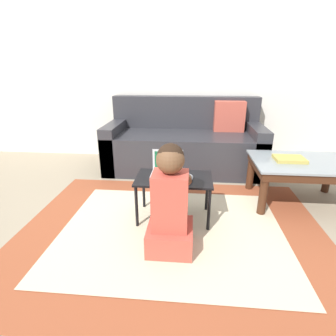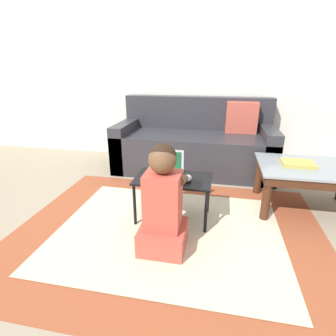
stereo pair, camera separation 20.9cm
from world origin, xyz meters
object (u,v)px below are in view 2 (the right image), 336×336
Objects in this scene: coffee_table at (311,174)px; book_on_table at (298,163)px; computer_mouse at (187,178)px; laptop_desk at (173,183)px; laptop at (167,171)px; person_seated at (163,205)px; couch at (195,145)px.

book_on_table is (-0.12, 0.00, 0.08)m from coffee_table.
coffee_table is at bearing 22.84° from computer_mouse.
computer_mouse is at bearing -15.70° from laptop_desk.
book_on_table is at bearing 21.45° from laptop_desk.
laptop_desk is 0.11m from laptop.
coffee_table is 1.36m from person_seated.
coffee_table is 3.49× the size of laptop.
coffee_table reaches higher than laptop_desk.
laptop reaches higher than computer_mouse.
laptop_desk is 0.80× the size of person_seated.
laptop is (-1.18, -0.34, 0.06)m from coffee_table.
computer_mouse is at bearing -157.16° from coffee_table.
person_seated reaches higher than book_on_table.
laptop is 2.29× the size of computer_mouse.
couch is 1.26m from computer_mouse.
laptop is at bearing -95.21° from couch.
book_on_table is at bearing 25.68° from computer_mouse.
couch is at bearing 88.42° from person_seated.
coffee_table is 1.09m from computer_mouse.
book_on_table reaches higher than computer_mouse.
book_on_table is at bearing 37.98° from person_seated.
laptop_desk is at bearing 90.44° from person_seated.
person_seated is (-1.11, -0.78, -0.00)m from coffee_table.
person_seated is 2.91× the size of book_on_table.
laptop is at bearing -163.96° from coffee_table.
laptop reaches higher than coffee_table.
laptop is 1.11m from book_on_table.
laptop_desk is at bearing -92.21° from couch.
couch is 1.61m from person_seated.
person_seated is at bearing -142.02° from book_on_table.
person_seated reaches higher than computer_mouse.
book_on_table is (1.00, 0.78, 0.08)m from person_seated.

